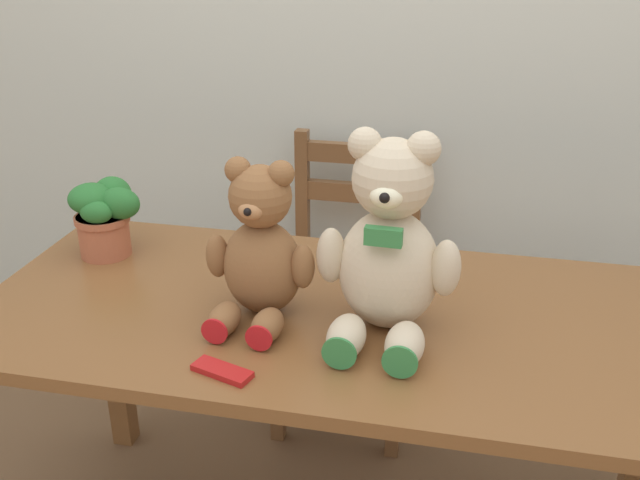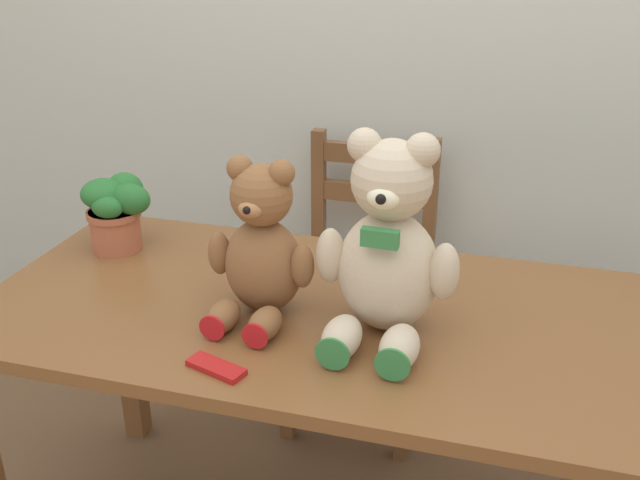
# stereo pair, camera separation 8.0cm
# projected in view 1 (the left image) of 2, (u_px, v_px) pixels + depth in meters

# --- Properties ---
(dining_table) EXTENTS (1.57, 0.72, 0.73)m
(dining_table) POSITION_uv_depth(u_px,v_px,m) (342.00, 349.00, 1.56)
(dining_table) COLOR brown
(dining_table) RESTS_ON ground_plane
(wooden_chair_behind) EXTENTS (0.40, 0.39, 0.90)m
(wooden_chair_behind) POSITION_uv_depth(u_px,v_px,m) (349.00, 281.00, 2.22)
(wooden_chair_behind) COLOR brown
(wooden_chair_behind) RESTS_ON ground_plane
(teddy_bear_left) EXTENTS (0.24, 0.24, 0.34)m
(teddy_bear_left) POSITION_uv_depth(u_px,v_px,m) (260.00, 251.00, 1.45)
(teddy_bear_left) COLOR brown
(teddy_bear_left) RESTS_ON dining_table
(teddy_bear_right) EXTENTS (0.29, 0.29, 0.41)m
(teddy_bear_right) POSITION_uv_depth(u_px,v_px,m) (388.00, 249.00, 1.38)
(teddy_bear_right) COLOR beige
(teddy_bear_right) RESTS_ON dining_table
(potted_plant) EXTENTS (0.18, 0.16, 0.19)m
(potted_plant) POSITION_uv_depth(u_px,v_px,m) (105.00, 214.00, 1.74)
(potted_plant) COLOR #B25B3D
(potted_plant) RESTS_ON dining_table
(chocolate_bar) EXTENTS (0.12, 0.07, 0.01)m
(chocolate_bar) POSITION_uv_depth(u_px,v_px,m) (222.00, 371.00, 1.30)
(chocolate_bar) COLOR red
(chocolate_bar) RESTS_ON dining_table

